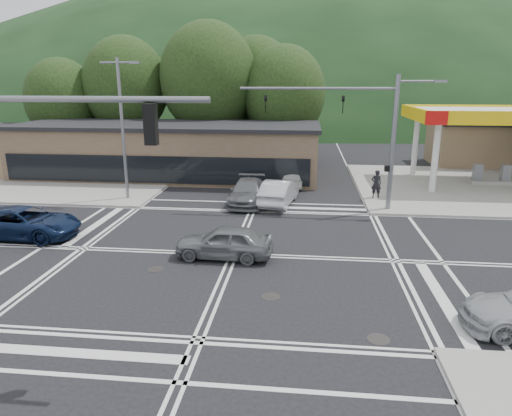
# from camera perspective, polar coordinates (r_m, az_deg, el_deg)

# --- Properties ---
(ground) EXTENTS (120.00, 120.00, 0.00)m
(ground) POSITION_cam_1_polar(r_m,az_deg,el_deg) (20.88, -2.79, -5.83)
(ground) COLOR black
(ground) RESTS_ON ground
(sidewalk_ne) EXTENTS (16.00, 16.00, 0.15)m
(sidewalk_ne) POSITION_cam_1_polar(r_m,az_deg,el_deg) (36.98, 24.82, 2.39)
(sidewalk_ne) COLOR gray
(sidewalk_ne) RESTS_ON ground
(sidewalk_nw) EXTENTS (16.00, 16.00, 0.15)m
(sidewalk_nw) POSITION_cam_1_polar(r_m,az_deg,el_deg) (39.41, -21.34, 3.51)
(sidewalk_nw) COLOR gray
(sidewalk_nw) RESTS_ON ground
(gas_station_canopy) EXTENTS (12.32, 8.34, 5.75)m
(gas_station_canopy) POSITION_cam_1_polar(r_m,az_deg,el_deg) (37.91, 28.11, 9.92)
(gas_station_canopy) COLOR silver
(gas_station_canopy) RESTS_ON ground
(convenience_store) EXTENTS (10.00, 6.00, 3.80)m
(convenience_store) POSITION_cam_1_polar(r_m,az_deg,el_deg) (47.66, 27.12, 7.04)
(convenience_store) COLOR #846B4F
(convenience_store) RESTS_ON ground
(commercial_row) EXTENTS (24.00, 8.00, 4.00)m
(commercial_row) POSITION_cam_1_polar(r_m,az_deg,el_deg) (38.27, -10.83, 6.91)
(commercial_row) COLOR brown
(commercial_row) RESTS_ON ground
(hill_north) EXTENTS (252.00, 126.00, 140.00)m
(hill_north) POSITION_cam_1_polar(r_m,az_deg,el_deg) (109.50, 4.63, 11.62)
(hill_north) COLOR black
(hill_north) RESTS_ON ground
(tree_n_a) EXTENTS (8.00, 8.00, 11.75)m
(tree_n_a) POSITION_cam_1_polar(r_m,az_deg,el_deg) (46.45, -15.94, 14.47)
(tree_n_a) COLOR #382619
(tree_n_a) RESTS_ON ground
(tree_n_b) EXTENTS (9.00, 9.00, 12.98)m
(tree_n_b) POSITION_cam_1_polar(r_m,az_deg,el_deg) (44.13, -5.95, 15.78)
(tree_n_b) COLOR #382619
(tree_n_b) RESTS_ON ground
(tree_n_c) EXTENTS (7.60, 7.60, 10.87)m
(tree_n_c) POSITION_cam_1_polar(r_m,az_deg,el_deg) (43.25, 3.50, 14.11)
(tree_n_c) COLOR #382619
(tree_n_c) RESTS_ON ground
(tree_n_d) EXTENTS (6.80, 6.80, 9.76)m
(tree_n_d) POSITION_cam_1_polar(r_m,az_deg,el_deg) (48.12, -23.07, 12.31)
(tree_n_d) COLOR #382619
(tree_n_d) RESTS_ON ground
(tree_n_e) EXTENTS (8.40, 8.40, 11.98)m
(tree_n_e) POSITION_cam_1_polar(r_m,az_deg,el_deg) (47.46, 0.01, 15.06)
(tree_n_e) COLOR #382619
(tree_n_e) RESTS_ON ground
(streetlight_nw) EXTENTS (2.50, 0.25, 9.00)m
(streetlight_nw) POSITION_cam_1_polar(r_m,az_deg,el_deg) (30.56, -16.29, 10.18)
(streetlight_nw) COLOR slate
(streetlight_nw) RESTS_ON ground
(signal_mast_ne) EXTENTS (11.65, 0.30, 8.00)m
(signal_mast_ne) POSITION_cam_1_polar(r_m,az_deg,el_deg) (27.77, 14.33, 9.87)
(signal_mast_ne) COLOR slate
(signal_mast_ne) RESTS_ON ground
(car_blue_west) EXTENTS (5.58, 2.68, 1.53)m
(car_blue_west) POSITION_cam_1_polar(r_m,az_deg,el_deg) (25.67, -26.96, -1.63)
(car_blue_west) COLOR #0D1A39
(car_blue_west) RESTS_ON ground
(car_grey_center) EXTENTS (4.37, 1.89, 1.47)m
(car_grey_center) POSITION_cam_1_polar(r_m,az_deg,el_deg) (20.32, -4.01, -4.26)
(car_grey_center) COLOR slate
(car_grey_center) RESTS_ON ground
(car_queue_a) EXTENTS (2.47, 5.09, 1.61)m
(car_queue_a) POSITION_cam_1_polar(r_m,az_deg,el_deg) (29.05, 2.90, 2.02)
(car_queue_a) COLOR #B6B8BD
(car_queue_a) RESTS_ON ground
(car_queue_b) EXTENTS (1.91, 4.12, 1.37)m
(car_queue_b) POSITION_cam_1_polar(r_m,az_deg,el_deg) (33.92, 4.69, 3.77)
(car_queue_b) COLOR silver
(car_queue_b) RESTS_ON ground
(car_northbound) EXTENTS (2.11, 5.19, 1.51)m
(car_northbound) POSITION_cam_1_polar(r_m,az_deg,el_deg) (29.24, -1.06, 2.03)
(car_northbound) COLOR #595B5E
(car_northbound) RESTS_ON ground
(pedestrian) EXTENTS (0.70, 0.49, 1.85)m
(pedestrian) POSITION_cam_1_polar(r_m,az_deg,el_deg) (31.09, 14.80, 2.94)
(pedestrian) COLOR black
(pedestrian) RESTS_ON sidewalk_ne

